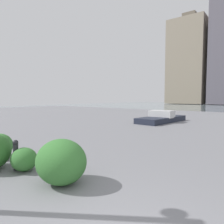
% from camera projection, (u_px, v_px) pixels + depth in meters
% --- Properties ---
extents(building_annex, '(10.63, 11.83, 27.25)m').
position_uv_depth(building_annex, '(189.00, 63.00, 62.36)').
color(building_annex, gray).
rests_on(building_annex, ground).
extents(bollard_near, '(0.13, 0.13, 0.74)m').
position_uv_depth(bollard_near, '(16.00, 154.00, 4.82)').
color(bollard_near, '#232328').
rests_on(bollard_near, ground).
extents(shrub_low, '(1.08, 0.97, 0.91)m').
position_uv_depth(shrub_low, '(61.00, 162.00, 4.06)').
color(shrub_low, '#387533').
rests_on(shrub_low, ground).
extents(shrub_wide, '(0.65, 0.59, 0.56)m').
position_uv_depth(shrub_wide, '(24.00, 159.00, 4.80)').
color(shrub_wide, '#387533').
rests_on(shrub_wide, ground).
extents(boat, '(2.01, 4.71, 0.95)m').
position_uv_depth(boat, '(162.00, 119.00, 14.55)').
color(boat, '#1E2333').
rests_on(boat, ground).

